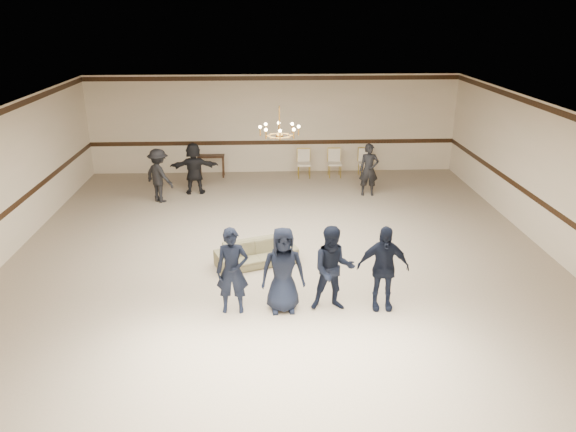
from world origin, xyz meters
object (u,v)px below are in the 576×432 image
adult_mid (194,168)px  boy_c (333,269)px  boy_d (383,268)px  chandelier (279,121)px  banquet_chair_mid (335,163)px  boy_a (232,271)px  console_table (212,166)px  adult_left (159,176)px  banquet_chair_left (304,164)px  settee (256,253)px  adult_right (369,170)px  boy_b (283,270)px  banquet_chair_right (365,163)px

adult_mid → boy_c: bearing=111.3°
boy_c → boy_d: 0.90m
chandelier → banquet_chair_mid: (1.96, 5.30, -2.42)m
chandelier → boy_c: (0.85, -3.07, -2.07)m
boy_a → console_table: 8.65m
boy_a → console_table: size_ratio=1.88×
boy_a → adult_left: size_ratio=1.05×
chandelier → banquet_chair_mid: 6.14m
boy_d → banquet_chair_left: size_ratio=1.78×
chandelier → banquet_chair_mid: chandelier is taller
banquet_chair_mid → console_table: bearing=178.8°
chandelier → adult_left: chandelier is taller
boy_c → adult_mid: 7.60m
settee → adult_mid: bearing=90.6°
boy_c → chandelier: bearing=106.2°
chandelier → boy_c: chandelier is taller
boy_c → console_table: size_ratio=1.88×
banquet_chair_left → adult_right: bearing=-44.8°
boy_b → adult_mid: (-2.35, 6.87, -0.04)m
adult_left → adult_mid: bearing=-102.6°
adult_right → banquet_chair_mid: 2.07m
adult_mid → banquet_chair_right: (5.35, 1.50, -0.32)m
boy_c → adult_right: bearing=74.7°
chandelier → banquet_chair_left: 5.90m
boy_d → adult_right: bearing=84.6°
boy_a → banquet_chair_mid: bearing=71.8°
settee → adult_left: bearing=103.1°
boy_d → settee: 3.06m
banquet_chair_mid → banquet_chair_right: same height
boy_c → settee: boy_c is taller
settee → banquet_chair_left: bearing=56.9°
settee → adult_right: adult_right is taller
boy_b → adult_mid: bearing=106.0°
boy_d → settee: bearing=142.9°
adult_right → settee: bearing=-123.1°
boy_a → adult_right: bearing=61.4°
boy_b → console_table: (-2.00, 8.57, -0.45)m
adult_left → boy_b: bearing=157.3°
banquet_chair_left → boy_d: bearing=-82.0°
boy_a → boy_d: same height
boy_b → banquet_chair_left: (1.00, 8.37, -0.35)m
boy_a → console_table: bearing=98.2°
adult_left → banquet_chair_left: size_ratio=1.70×
settee → console_table: size_ratio=2.01×
boy_a → banquet_chair_left: 8.59m
adult_right → banquet_chair_left: size_ratio=1.70×
adult_right → console_table: bearing=158.7°
boy_d → boy_c: bearing=-177.1°
chandelier → banquet_chair_left: chandelier is taller
chandelier → boy_c: 3.80m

